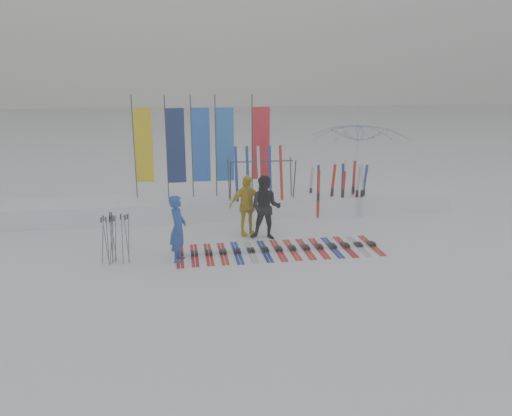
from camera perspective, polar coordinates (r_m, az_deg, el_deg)
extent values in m
plane|color=white|center=(11.84, 0.27, -6.71)|extent=(120.00, 120.00, 0.00)
cube|color=white|center=(16.08, -2.39, 0.30)|extent=(14.00, 1.60, 0.60)
imported|color=#1B40A1|center=(12.10, -8.92, -2.34)|extent=(0.50, 0.66, 1.63)
imported|color=black|center=(13.53, 1.11, 0.02)|extent=(1.02, 0.91, 1.76)
imported|color=#E0BB0E|center=(13.88, -1.11, 0.28)|extent=(1.07, 0.64, 1.71)
imported|color=white|center=(17.09, 11.60, 4.88)|extent=(3.61, 3.66, 2.92)
cube|color=red|center=(12.63, -8.69, -5.31)|extent=(0.17, 1.70, 0.07)
cube|color=red|center=(12.63, -7.05, -5.24)|extent=(0.17, 1.63, 0.07)
cube|color=red|center=(12.65, -5.43, -5.17)|extent=(0.17, 1.59, 0.07)
cube|color=red|center=(12.67, -3.80, -5.09)|extent=(0.17, 1.60, 0.07)
cube|color=navy|center=(12.70, -2.19, -5.01)|extent=(0.17, 1.67, 0.07)
cube|color=silver|center=(12.75, -0.58, -4.93)|extent=(0.17, 1.59, 0.07)
cube|color=navy|center=(12.80, 1.01, -4.84)|extent=(0.17, 1.64, 0.07)
cube|color=#AF150E|center=(12.87, 2.59, -4.75)|extent=(0.17, 1.61, 0.07)
cube|color=red|center=(12.94, 4.15, -4.66)|extent=(0.17, 1.58, 0.07)
cube|color=#AE110D|center=(13.03, 5.69, -4.56)|extent=(0.17, 1.60, 0.07)
cube|color=red|center=(13.12, 7.21, -4.47)|extent=(0.17, 1.61, 0.07)
cube|color=navy|center=(13.22, 8.71, -4.37)|extent=(0.17, 1.62, 0.07)
cube|color=#B40E17|center=(13.33, 10.18, -4.27)|extent=(0.17, 1.65, 0.07)
cube|color=#B3B6BA|center=(13.45, 11.63, -4.17)|extent=(0.17, 1.57, 0.07)
cube|color=red|center=(13.58, 13.05, -4.07)|extent=(0.17, 1.63, 0.07)
cylinder|color=#595B60|center=(12.39, -16.06, -3.43)|extent=(0.09, 0.13, 1.17)
cylinder|color=#595B60|center=(12.42, -15.76, -3.40)|extent=(0.10, 0.07, 1.16)
cylinder|color=#595B60|center=(12.51, -16.04, -3.09)|extent=(0.13, 0.14, 1.23)
cylinder|color=#595B60|center=(12.43, -15.99, -3.39)|extent=(0.08, 0.13, 1.17)
cylinder|color=#595B60|center=(12.25, -14.35, -3.36)|extent=(0.09, 0.06, 1.24)
cylinder|color=#595B60|center=(12.30, -16.22, -3.54)|extent=(0.15, 0.03, 1.19)
cylinder|color=#595B60|center=(12.26, -16.60, -3.62)|extent=(0.02, 0.05, 1.20)
cylinder|color=#595B60|center=(12.44, -16.24, -3.32)|extent=(0.04, 0.14, 1.19)
cylinder|color=#595B60|center=(12.34, -17.11, -3.58)|extent=(0.14, 0.05, 1.18)
cylinder|color=#595B60|center=(12.42, -16.21, -3.46)|extent=(0.03, 0.05, 1.15)
cylinder|color=#595B60|center=(12.25, -15.04, -3.40)|extent=(0.04, 0.11, 1.24)
cylinder|color=#595B60|center=(12.24, -14.58, -3.42)|extent=(0.07, 0.14, 1.22)
cylinder|color=#595B60|center=(12.57, -16.85, -3.28)|extent=(0.07, 0.11, 1.15)
cylinder|color=#383A3F|center=(16.00, -13.74, 6.75)|extent=(0.04, 0.04, 3.20)
cube|color=yellow|center=(15.97, -12.71, 6.98)|extent=(0.55, 0.03, 2.30)
cylinder|color=#383A3F|center=(15.68, -10.18, 6.79)|extent=(0.04, 0.04, 3.20)
cube|color=navy|center=(15.67, -9.12, 7.01)|extent=(0.55, 0.03, 2.30)
cylinder|color=#383A3F|center=(15.75, -7.34, 6.94)|extent=(0.04, 0.04, 3.20)
cube|color=blue|center=(15.76, -6.29, 7.16)|extent=(0.55, 0.03, 2.30)
cylinder|color=#383A3F|center=(15.75, -4.61, 7.01)|extent=(0.04, 0.04, 3.20)
cube|color=blue|center=(15.77, -3.56, 7.22)|extent=(0.55, 0.03, 2.30)
cylinder|color=#383A3F|center=(16.00, -0.45, 7.18)|extent=(0.04, 0.04, 3.20)
cube|color=red|center=(16.03, 0.59, 7.38)|extent=(0.55, 0.03, 2.30)
cylinder|color=#383A3F|center=(15.22, -2.93, 3.03)|extent=(0.04, 0.30, 1.23)
cylinder|color=#383A3F|center=(15.70, -3.13, 3.40)|extent=(0.04, 0.30, 1.23)
cylinder|color=#383A3F|center=(15.55, 4.42, 3.26)|extent=(0.04, 0.30, 1.23)
cylinder|color=#383A3F|center=(16.03, 4.01, 3.62)|extent=(0.04, 0.30, 1.23)
cylinder|color=#383A3F|center=(15.49, 0.63, 5.35)|extent=(2.00, 0.04, 0.04)
cube|color=red|center=(16.05, 9.90, 1.63)|extent=(0.09, 0.04, 1.45)
cube|color=navy|center=(16.03, 9.87, 2.04)|extent=(0.09, 0.04, 1.68)
cube|color=silver|center=(16.82, 9.87, 2.61)|extent=(0.09, 0.04, 1.66)
cube|color=silver|center=(16.52, 6.29, 2.16)|extent=(0.09, 0.03, 1.46)
cube|color=navy|center=(16.62, 7.12, 2.31)|extent=(0.09, 0.04, 1.52)
cube|color=silver|center=(16.11, 11.46, 1.91)|extent=(0.09, 0.03, 1.62)
cube|color=navy|center=(16.35, 12.19, 2.06)|extent=(0.09, 0.04, 1.63)
cube|color=red|center=(15.68, 7.13, 1.55)|extent=(0.09, 0.04, 1.52)
cube|color=silver|center=(16.06, 12.02, 1.91)|extent=(0.09, 0.04, 1.66)
cube|color=red|center=(16.48, 11.05, 2.37)|extent=(0.09, 0.03, 1.70)
cube|color=red|center=(16.10, 8.70, 2.08)|extent=(0.09, 0.03, 1.65)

